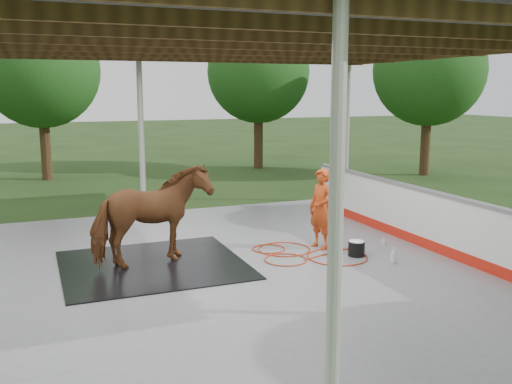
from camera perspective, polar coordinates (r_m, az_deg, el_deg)
name	(u,v)px	position (r m, az deg, el deg)	size (l,w,h in m)	color
ground	(197,273)	(9.94, -5.97, -8.06)	(100.00, 100.00, 0.00)	#1E3814
concrete_slab	(197,272)	(9.93, -5.97, -7.92)	(12.00, 10.00, 0.05)	slate
pavilion_structure	(192,35)	(9.48, -6.42, 15.34)	(12.60, 10.60, 4.05)	beige
dasher_board	(419,217)	(11.83, 15.95, -2.47)	(0.16, 8.00, 1.15)	red
tree_belt	(195,50)	(10.41, -6.12, 13.90)	(28.00, 28.00, 5.80)	#382314
rubber_mat	(153,265)	(10.30, -10.26, -7.16)	(3.12, 2.93, 0.02)	black
horse	(151,216)	(10.07, -10.41, -2.37)	(0.94, 2.06, 1.74)	brown
handler	(321,209)	(11.12, 6.52, -1.67)	(0.57, 0.37, 1.56)	#B73C13
wash_bucket	(356,248)	(10.82, 10.02, -5.55)	(0.31, 0.31, 0.29)	black
soap_bottle_a	(394,255)	(10.50, 13.60, -6.17)	(0.11, 0.11, 0.29)	silver
soap_bottle_b	(383,241)	(11.69, 12.61, -4.77)	(0.08, 0.08, 0.17)	#338CD8
hose_coil	(303,254)	(10.82, 4.69, -6.18)	(2.09, 1.91, 0.02)	#A02B0B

